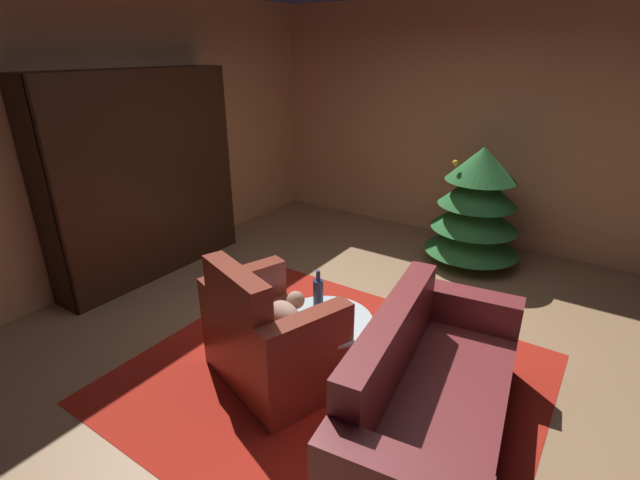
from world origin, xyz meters
TOP-DOWN VIEW (x-y plane):
  - ground_plane at (0.00, 0.00)m, footprint 6.87×6.87m
  - wall_back at (0.00, 2.89)m, footprint 5.44×0.06m
  - wall_left at (-2.69, 0.00)m, footprint 0.06×5.84m
  - area_rug at (0.10, -0.40)m, footprint 2.82×2.53m
  - bookshelf_unit at (-2.42, 0.18)m, footprint 0.39×2.04m
  - armchair_red at (-0.26, -0.64)m, footprint 1.12×0.94m
  - couch_red at (0.88, -0.53)m, footprint 1.00×1.90m
  - coffee_table at (0.02, -0.34)m, footprint 0.68×0.68m
  - book_stack_on_table at (0.02, -0.36)m, footprint 0.22×0.17m
  - bottle_on_table at (-0.13, -0.22)m, footprint 0.08×0.08m
  - decorated_tree at (0.33, 2.13)m, footprint 1.02×1.02m

SIDE VIEW (x-z plane):
  - ground_plane at x=0.00m, z-range 0.00..0.00m
  - area_rug at x=0.10m, z-range 0.00..0.01m
  - couch_red at x=0.88m, z-range -0.13..0.71m
  - armchair_red at x=-0.26m, z-range -0.14..0.81m
  - coffee_table at x=0.02m, z-range 0.18..0.62m
  - book_stack_on_table at x=0.02m, z-range 0.44..0.50m
  - bottle_on_table at x=-0.13m, z-range 0.41..0.71m
  - decorated_tree at x=0.33m, z-range 0.00..1.31m
  - bookshelf_unit at x=-2.42m, z-range -0.01..2.05m
  - wall_back at x=0.00m, z-range 0.00..2.78m
  - wall_left at x=-2.69m, z-range 0.00..2.78m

